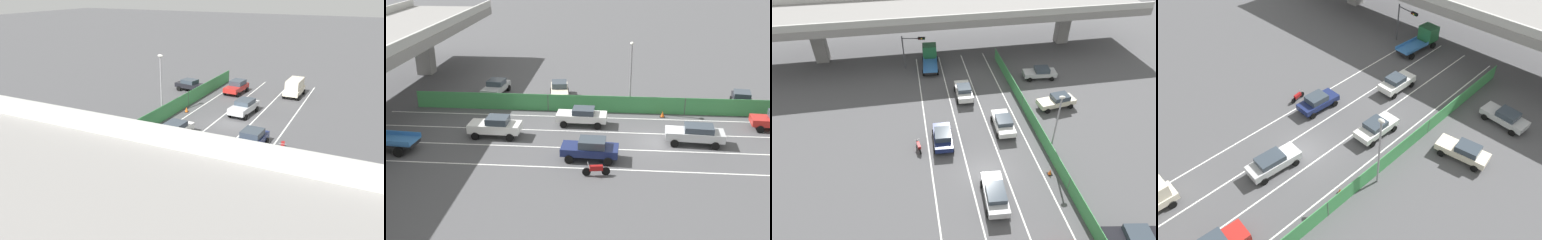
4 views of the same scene
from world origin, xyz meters
TOP-DOWN VIEW (x-y plane):
  - ground_plane at (0.00, 0.00)m, footprint 300.00×300.00m
  - lane_line_left_edge at (-5.14, 3.37)m, footprint 0.14×42.73m
  - lane_line_mid_left at (-1.71, 3.37)m, footprint 0.14×42.73m
  - lane_line_mid_right at (1.71, 3.37)m, footprint 0.14×42.73m
  - lane_line_right_edge at (5.14, 3.37)m, footprint 0.14×42.73m
  - green_fence at (6.61, 3.37)m, footprint 0.10×38.83m
  - car_sedan_white at (0.09, 13.26)m, footprint 2.13×4.30m
  - car_sedan_silver at (-0.12, -3.03)m, footprint 2.30×4.72m
  - car_hatchback_white at (3.24, 6.30)m, footprint 2.17×4.44m
  - car_sedan_navy at (-3.58, 5.16)m, footprint 2.21×4.30m
  - flatbed_truck_blue at (-3.19, 22.66)m, footprint 2.60×6.01m
  - motorcycle at (-6.12, 4.61)m, footprint 0.60×1.94m
  - parked_sedan_cream at (10.72, 9.23)m, footprint 4.71×2.43m
  - parked_wagon_silver at (11.16, 16.06)m, footprint 4.58×2.38m
  - traffic_light at (-5.71, 21.80)m, footprint 3.21×0.80m
  - street_lamp at (7.09, 2.05)m, footprint 0.60×0.36m
  - traffic_cone at (5.78, -0.98)m, footprint 0.47×0.47m

SIDE VIEW (x-z plane):
  - ground_plane at x=0.00m, z-range 0.00..0.00m
  - lane_line_left_edge at x=-5.14m, z-range 0.00..0.01m
  - lane_line_mid_left at x=-1.71m, z-range 0.00..0.01m
  - lane_line_mid_right at x=1.71m, z-range 0.00..0.01m
  - lane_line_right_edge at x=5.14m, z-range 0.00..0.01m
  - traffic_cone at x=5.78m, z-range -0.02..0.55m
  - motorcycle at x=-6.12m, z-range -0.01..0.93m
  - green_fence at x=6.61m, z-range 0.00..1.64m
  - parked_wagon_silver at x=11.16m, z-range 0.08..1.66m
  - car_hatchback_white at x=3.24m, z-range 0.09..1.66m
  - parked_sedan_cream at x=10.72m, z-range 0.08..1.71m
  - car_sedan_navy at x=-3.58m, z-range 0.09..1.71m
  - car_sedan_silver at x=-0.12m, z-range 0.11..1.70m
  - car_sedan_white at x=0.09m, z-range 0.07..1.80m
  - flatbed_truck_blue at x=-3.19m, z-range 0.03..2.66m
  - traffic_light at x=-5.71m, z-range 1.05..5.94m
  - street_lamp at x=7.09m, z-range 0.75..7.46m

